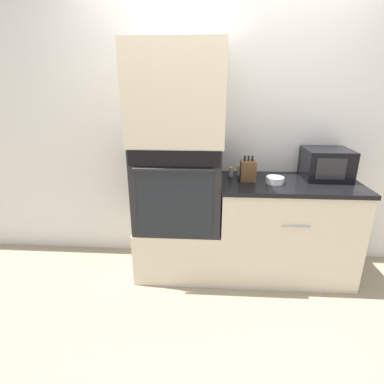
{
  "coord_description": "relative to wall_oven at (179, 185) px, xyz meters",
  "views": [
    {
      "loc": [
        -0.09,
        -2.12,
        1.61
      ],
      "look_at": [
        -0.25,
        0.21,
        0.78
      ],
      "focal_mm": 28.0,
      "sensor_mm": 36.0,
      "label": 1
    }
  ],
  "objects": [
    {
      "name": "ground_plane",
      "position": [
        0.37,
        -0.3,
        -0.82
      ],
      "size": [
        12.0,
        12.0,
        0.0
      ],
      "primitive_type": "plane",
      "color": "gray"
    },
    {
      "name": "wall_back",
      "position": [
        0.37,
        0.33,
        0.43
      ],
      "size": [
        8.0,
        0.05,
        2.5
      ],
      "color": "silver",
      "rests_on": "ground_plane"
    },
    {
      "name": "oven_cabinet_base",
      "position": [
        0.0,
        0.0,
        -0.59
      ],
      "size": [
        0.73,
        0.6,
        0.46
      ],
      "color": "beige",
      "rests_on": "ground_plane"
    },
    {
      "name": "wall_oven",
      "position": [
        0.0,
        0.0,
        0.0
      ],
      "size": [
        0.71,
        0.64,
        0.72
      ],
      "color": "black",
      "rests_on": "oven_cabinet_base"
    },
    {
      "name": "oven_cabinet_upper",
      "position": [
        -0.0,
        0.0,
        0.73
      ],
      "size": [
        0.73,
        0.6,
        0.75
      ],
      "color": "beige",
      "rests_on": "wall_oven"
    },
    {
      "name": "counter_unit",
      "position": [
        0.93,
        0.0,
        -0.38
      ],
      "size": [
        1.15,
        0.63,
        0.86
      ],
      "color": "beige",
      "rests_on": "ground_plane"
    },
    {
      "name": "microwave",
      "position": [
        1.25,
        0.12,
        0.17
      ],
      "size": [
        0.37,
        0.35,
        0.25
      ],
      "color": "black",
      "rests_on": "counter_unit"
    },
    {
      "name": "knife_block",
      "position": [
        0.58,
        0.02,
        0.13
      ],
      "size": [
        0.12,
        0.13,
        0.21
      ],
      "color": "brown",
      "rests_on": "counter_unit"
    },
    {
      "name": "bowl",
      "position": [
        0.79,
        -0.05,
        0.07
      ],
      "size": [
        0.15,
        0.15,
        0.05
      ],
      "color": "white",
      "rests_on": "counter_unit"
    },
    {
      "name": "condiment_jar_near",
      "position": [
        0.64,
        0.2,
        0.1
      ],
      "size": [
        0.06,
        0.06,
        0.11
      ],
      "color": "silver",
      "rests_on": "counter_unit"
    },
    {
      "name": "condiment_jar_mid",
      "position": [
        0.52,
        0.17,
        0.09
      ],
      "size": [
        0.04,
        0.04,
        0.09
      ],
      "color": "silver",
      "rests_on": "counter_unit"
    },
    {
      "name": "condiment_jar_far",
      "position": [
        0.45,
        0.12,
        0.09
      ],
      "size": [
        0.04,
        0.04,
        0.08
      ],
      "color": "silver",
      "rests_on": "counter_unit"
    }
  ]
}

